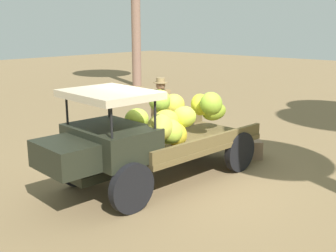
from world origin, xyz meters
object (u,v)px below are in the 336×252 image
(farmer, at_px, (161,109))
(loose_banana_bunch, at_px, (135,143))
(wooden_crate, at_px, (249,149))
(truck, at_px, (149,135))

(farmer, distance_m, loose_banana_bunch, 1.03)
(wooden_crate, height_order, loose_banana_bunch, wooden_crate)
(truck, bearing_deg, farmer, -138.73)
(truck, relative_size, farmer, 2.63)
(loose_banana_bunch, bearing_deg, wooden_crate, 119.07)
(wooden_crate, distance_m, loose_banana_bunch, 2.69)
(farmer, xyz_separation_m, wooden_crate, (-0.87, 1.90, -0.78))
(wooden_crate, relative_size, loose_banana_bunch, 1.03)
(farmer, relative_size, loose_banana_bunch, 3.48)
(wooden_crate, bearing_deg, farmer, -65.45)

